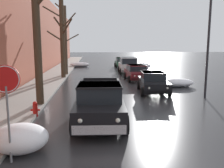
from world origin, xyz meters
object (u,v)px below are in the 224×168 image
object	(u,v)px
bare_tree_second_along_sidewalk	(38,29)
sedan_maroon_parked_kerbside_mid	(136,72)
bare_tree_mid_block	(62,38)
bare_tree_far_down_block	(65,40)
pickup_truck_black_approaching_near_lane	(100,102)
sedan_black_parked_kerbside_close	(153,82)
street_lamp_post	(208,42)
fire_hydrant	(35,109)
sedan_green_queued_behind_truck	(122,62)
stop_sign_at_corner	(6,88)
suv_white_parked_far_down_block	(128,65)

from	to	relation	value
bare_tree_second_along_sidewalk	sedan_maroon_parked_kerbside_mid	xyz separation A→B (m)	(6.78, 9.08, -3.32)
bare_tree_mid_block	bare_tree_far_down_block	world-z (taller)	bare_tree_mid_block
bare_tree_far_down_block	pickup_truck_black_approaching_near_lane	world-z (taller)	bare_tree_far_down_block
sedan_black_parked_kerbside_close	street_lamp_post	distance (m)	4.36
bare_tree_far_down_block	fire_hydrant	size ratio (longest dim) A/B	10.14
sedan_green_queued_behind_truck	stop_sign_at_corner	world-z (taller)	stop_sign_at_corner
sedan_maroon_parked_kerbside_mid	street_lamp_post	size ratio (longest dim) A/B	0.70
sedan_green_queued_behind_truck	sedan_black_parked_kerbside_close	bearing A→B (deg)	-90.34
bare_tree_mid_block	suv_white_parked_far_down_block	distance (m)	8.52
bare_tree_second_along_sidewalk	sedan_black_parked_kerbside_close	size ratio (longest dim) A/B	1.73
pickup_truck_black_approaching_near_lane	fire_hydrant	world-z (taller)	pickup_truck_black_approaching_near_lane
bare_tree_mid_block	bare_tree_second_along_sidewalk	bearing A→B (deg)	-89.61
sedan_black_parked_kerbside_close	street_lamp_post	size ratio (longest dim) A/B	0.69
bare_tree_mid_block	pickup_truck_black_approaching_near_lane	distance (m)	14.24
bare_tree_mid_block	sedan_black_parked_kerbside_close	distance (m)	10.59
bare_tree_second_along_sidewalk	sedan_black_parked_kerbside_close	bearing A→B (deg)	25.50
pickup_truck_black_approaching_near_lane	street_lamp_post	size ratio (longest dim) A/B	0.84
sedan_black_parked_kerbside_close	stop_sign_at_corner	size ratio (longest dim) A/B	1.55
bare_tree_second_along_sidewalk	street_lamp_post	size ratio (longest dim) A/B	1.19
pickup_truck_black_approaching_near_lane	sedan_maroon_parked_kerbside_mid	bearing A→B (deg)	72.61
stop_sign_at_corner	sedan_black_parked_kerbside_close	bearing A→B (deg)	55.92
sedan_maroon_parked_kerbside_mid	sedan_green_queued_behind_truck	xyz separation A→B (m)	(0.20, 12.88, -0.00)
bare_tree_second_along_sidewalk	stop_sign_at_corner	world-z (taller)	bare_tree_second_along_sidewalk
bare_tree_far_down_block	street_lamp_post	xyz separation A→B (m)	(9.79, -11.73, -0.26)
bare_tree_second_along_sidewalk	sedan_green_queued_behind_truck	world-z (taller)	bare_tree_second_along_sidewalk
bare_tree_second_along_sidewalk	pickup_truck_black_approaching_near_lane	size ratio (longest dim) A/B	1.42
suv_white_parked_far_down_block	pickup_truck_black_approaching_near_lane	bearing A→B (deg)	-102.20
suv_white_parked_far_down_block	sedan_green_queued_behind_truck	xyz separation A→B (m)	(0.15, 7.26, -0.24)
sedan_maroon_parked_kerbside_mid	street_lamp_post	bearing A→B (deg)	-69.64
fire_hydrant	bare_tree_mid_block	bearing A→B (deg)	90.70
bare_tree_second_along_sidewalk	sedan_maroon_parked_kerbside_mid	bearing A→B (deg)	53.24
fire_hydrant	bare_tree_far_down_block	bearing A→B (deg)	90.77
pickup_truck_black_approaching_near_lane	suv_white_parked_far_down_block	bearing A→B (deg)	77.80
bare_tree_mid_block	street_lamp_post	world-z (taller)	bare_tree_mid_block
sedan_green_queued_behind_truck	suv_white_parked_far_down_block	bearing A→B (deg)	-91.17
bare_tree_far_down_block	sedan_black_parked_kerbside_close	world-z (taller)	bare_tree_far_down_block
fire_hydrant	bare_tree_second_along_sidewalk	bearing A→B (deg)	92.54
bare_tree_far_down_block	sedan_black_parked_kerbside_close	distance (m)	12.35
stop_sign_at_corner	sedan_green_queued_behind_truck	bearing A→B (deg)	76.90
bare_tree_mid_block	suv_white_parked_far_down_block	world-z (taller)	bare_tree_mid_block
bare_tree_second_along_sidewalk	pickup_truck_black_approaching_near_lane	world-z (taller)	bare_tree_second_along_sidewalk
bare_tree_second_along_sidewalk	street_lamp_post	bearing A→B (deg)	7.62
bare_tree_far_down_block	suv_white_parked_far_down_block	size ratio (longest dim) A/B	1.66
street_lamp_post	sedan_green_queued_behind_truck	bearing A→B (deg)	97.42
bare_tree_mid_block	sedan_black_parked_kerbside_close	world-z (taller)	bare_tree_mid_block
pickup_truck_black_approaching_near_lane	sedan_black_parked_kerbside_close	world-z (taller)	pickup_truck_black_approaching_near_lane
fire_hydrant	pickup_truck_black_approaching_near_lane	bearing A→B (deg)	-20.63
sedan_black_parked_kerbside_close	suv_white_parked_far_down_block	bearing A→B (deg)	90.18
sedan_black_parked_kerbside_close	fire_hydrant	xyz separation A→B (m)	(-6.79, -5.10, -0.40)
sedan_black_parked_kerbside_close	bare_tree_second_along_sidewalk	bearing A→B (deg)	-154.50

